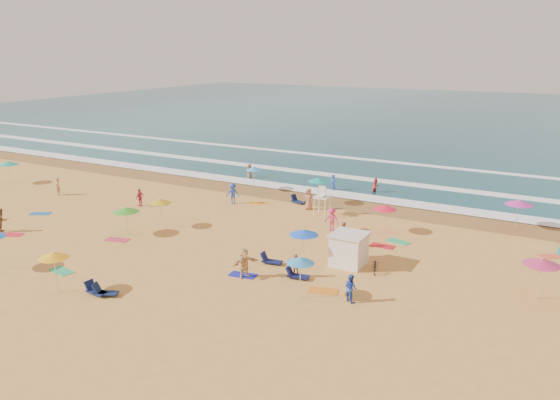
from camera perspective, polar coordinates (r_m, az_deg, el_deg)
The scene contains 12 objects.
ground at distance 39.64m, azimuth -2.83°, elevation -4.34°, with size 220.00×220.00×0.00m, color gold.
ocean at distance 118.06m, azimuth 19.36°, elevation 8.17°, with size 220.00×140.00×0.18m, color #0C4756.
wet_sand at distance 50.18m, azimuth 4.69°, elevation -0.06°, with size 220.00×220.00×0.00m, color olive.
surf_foam at distance 58.06m, azimuth 8.30°, elevation 2.09°, with size 200.00×18.70×0.05m.
cabana at distance 35.42m, azimuth 7.20°, elevation -5.21°, with size 2.00×2.00×2.00m, color white.
cabana_roof at distance 35.06m, azimuth 7.26°, elevation -3.59°, with size 2.20×2.20×0.12m, color silver.
bicycle at distance 34.77m, azimuth 9.91°, elevation -6.77°, with size 0.55×1.58×0.83m, color black.
lifeguard_stand at distance 45.62m, azimuth 4.42°, elevation -0.29°, with size 1.20×1.20×2.10m, color white, non-canonical shape.
beach_umbrellas at distance 38.75m, azimuth -0.57°, elevation -1.45°, with size 57.78×30.47×0.74m.
loungers at distance 35.87m, azimuth -1.66°, elevation -6.24°, with size 52.01×23.10×0.34m.
towels at distance 39.22m, azimuth -4.94°, elevation -4.58°, with size 40.32×20.62×0.03m.
beachgoers at distance 43.37m, azimuth 0.35°, elevation -1.41°, with size 45.12×25.74×2.13m.
Camera 1 is at (19.73, -31.61, 13.52)m, focal length 35.00 mm.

